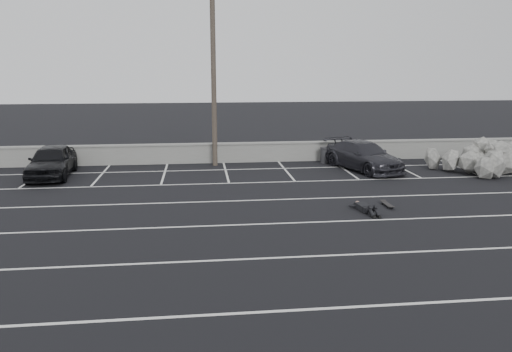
{
  "coord_description": "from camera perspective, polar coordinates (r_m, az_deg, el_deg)",
  "views": [
    {
      "loc": [
        -3.28,
        -12.63,
        5.11
      ],
      "look_at": [
        -1.15,
        5.86,
        1.0
      ],
      "focal_mm": 35.0,
      "sensor_mm": 36.0,
      "label": 1
    }
  ],
  "objects": [
    {
      "name": "ground",
      "position": [
        14.01,
        7.53,
        -9.04
      ],
      "size": [
        120.0,
        120.0,
        0.0
      ],
      "primitive_type": "plane",
      "color": "black",
      "rests_on": "ground"
    },
    {
      "name": "seawall",
      "position": [
        27.21,
        0.45,
        2.8
      ],
      "size": [
        50.0,
        0.45,
        1.06
      ],
      "color": "gray",
      "rests_on": "ground"
    },
    {
      "name": "stall_lines",
      "position": [
        18.07,
        3.9,
        -3.99
      ],
      "size": [
        36.0,
        20.05,
        0.01
      ],
      "color": "silver",
      "rests_on": "ground"
    },
    {
      "name": "car_left",
      "position": [
        25.3,
        -22.31,
        1.59
      ],
      "size": [
        2.02,
        4.51,
        1.51
      ],
      "primitive_type": "imported",
      "rotation": [
        0.0,
        0.0,
        0.05
      ],
      "color": "black",
      "rests_on": "ground"
    },
    {
      "name": "car_right",
      "position": [
        25.62,
        12.2,
        2.27
      ],
      "size": [
        3.49,
        5.25,
        1.41
      ],
      "primitive_type": "imported",
      "rotation": [
        0.0,
        0.0,
        0.34
      ],
      "color": "#24242A",
      "rests_on": "ground"
    },
    {
      "name": "utility_pole",
      "position": [
        25.84,
        -4.88,
        11.97
      ],
      "size": [
        1.29,
        0.26,
        9.71
      ],
      "color": "#4C4238",
      "rests_on": "ground"
    },
    {
      "name": "trash_bin",
      "position": [
        27.13,
        7.9,
        2.39
      ],
      "size": [
        0.59,
        0.59,
        0.85
      ],
      "rotation": [
        0.0,
        0.0,
        0.06
      ],
      "color": "#29292B",
      "rests_on": "ground"
    },
    {
      "name": "riprap_pile",
      "position": [
        26.74,
        24.72,
        1.4
      ],
      "size": [
        5.41,
        3.89,
        1.37
      ],
      "color": "gray",
      "rests_on": "ground"
    },
    {
      "name": "person",
      "position": [
        18.51,
        12.13,
        -3.17
      ],
      "size": [
        1.39,
        2.36,
        0.43
      ],
      "primitive_type": null,
      "rotation": [
        0.0,
        0.0,
        0.13
      ],
      "color": "black",
      "rests_on": "ground"
    },
    {
      "name": "skateboard",
      "position": [
        19.21,
        14.79,
        -3.16
      ],
      "size": [
        0.24,
        0.81,
        0.1
      ],
      "rotation": [
        0.0,
        0.0,
        0.01
      ],
      "color": "black",
      "rests_on": "ground"
    }
  ]
}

